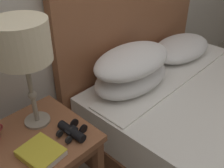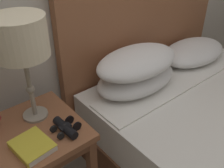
% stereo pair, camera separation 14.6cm
% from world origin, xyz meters
% --- Properties ---
extents(nightstand, '(0.51, 0.48, 0.61)m').
position_xyz_m(nightstand, '(-0.51, 0.72, 0.52)').
color(nightstand, brown).
rests_on(nightstand, ground_plane).
extents(table_lamp, '(0.25, 0.25, 0.54)m').
position_xyz_m(table_lamp, '(-0.43, 0.81, 1.05)').
color(table_lamp, gray).
rests_on(table_lamp, nightstand).
extents(book_on_nightstand, '(0.17, 0.20, 0.03)m').
position_xyz_m(book_on_nightstand, '(-0.55, 0.60, 0.63)').
color(book_on_nightstand, silver).
rests_on(book_on_nightstand, nightstand).
extents(binoculars_pair, '(0.14, 0.16, 0.05)m').
position_xyz_m(binoculars_pair, '(-0.37, 0.61, 0.63)').
color(binoculars_pair, black).
rests_on(binoculars_pair, nightstand).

